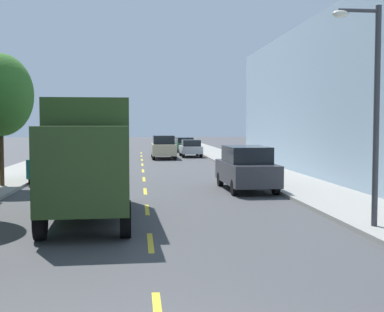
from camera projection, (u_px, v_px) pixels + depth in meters
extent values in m
plane|color=#424244|center=(143.00, 167.00, 35.94)|extent=(160.00, 160.00, 0.00)
cube|color=#99968E|center=(29.00, 169.00, 33.24)|extent=(3.20, 120.00, 0.14)
cube|color=#99968E|center=(252.00, 167.00, 34.66)|extent=(3.20, 120.00, 0.14)
cube|color=yellow|center=(150.00, 242.00, 13.10)|extent=(0.14, 2.20, 0.01)
cube|color=yellow|center=(147.00, 210.00, 18.07)|extent=(0.14, 2.20, 0.01)
cube|color=yellow|center=(145.00, 191.00, 23.03)|extent=(0.14, 2.20, 0.01)
cube|color=yellow|center=(144.00, 179.00, 28.00)|extent=(0.14, 2.20, 0.01)
cube|color=yellow|center=(143.00, 171.00, 32.96)|extent=(0.14, 2.20, 0.01)
cube|color=yellow|center=(142.00, 165.00, 37.93)|extent=(0.14, 2.20, 0.01)
cube|color=yellow|center=(142.00, 160.00, 42.89)|extent=(0.14, 2.20, 0.01)
cube|color=yellow|center=(141.00, 156.00, 47.86)|extent=(0.14, 2.20, 0.01)
cube|color=yellow|center=(141.00, 153.00, 52.82)|extent=(0.14, 2.20, 0.01)
cylinder|color=#47331E|center=(2.00, 156.00, 23.94)|extent=(0.20, 0.20, 2.68)
ellipsoid|color=#387028|center=(0.00, 95.00, 23.78)|extent=(2.92, 2.92, 3.70)
cylinder|color=#38383D|center=(376.00, 117.00, 14.34)|extent=(0.16, 0.16, 5.92)
cylinder|color=#38383D|center=(359.00, 11.00, 14.11)|extent=(1.10, 0.10, 0.10)
ellipsoid|color=silver|center=(340.00, 14.00, 14.07)|extent=(0.44, 0.28, 0.20)
cube|color=#2D471E|center=(90.00, 147.00, 17.36)|extent=(2.62, 5.67, 2.98)
cube|color=#2D471E|center=(83.00, 170.00, 13.49)|extent=(2.38, 1.99, 2.20)
cube|color=black|center=(80.00, 152.00, 12.57)|extent=(2.02, 0.16, 0.97)
cube|color=black|center=(94.00, 189.00, 20.15)|extent=(2.40, 0.25, 0.24)
cylinder|color=black|center=(40.00, 221.00, 13.37)|extent=(0.32, 0.97, 0.96)
cylinder|color=black|center=(125.00, 219.00, 13.67)|extent=(0.32, 0.97, 0.96)
cylinder|color=black|center=(63.00, 193.00, 18.89)|extent=(0.32, 0.97, 0.96)
cylinder|color=black|center=(123.00, 191.00, 19.18)|extent=(0.32, 0.97, 0.96)
cylinder|color=black|center=(59.00, 197.00, 17.80)|extent=(0.32, 0.97, 0.96)
cylinder|color=black|center=(123.00, 196.00, 18.10)|extent=(0.32, 0.97, 0.96)
cube|color=silver|center=(96.00, 146.00, 50.18)|extent=(1.98, 4.81, 0.90)
cube|color=black|center=(96.00, 138.00, 50.13)|extent=(1.73, 2.79, 0.70)
cylinder|color=black|center=(85.00, 152.00, 48.51)|extent=(0.22, 0.66, 0.66)
cylinder|color=black|center=(104.00, 152.00, 48.67)|extent=(0.22, 0.66, 0.66)
cylinder|color=black|center=(88.00, 150.00, 51.75)|extent=(0.22, 0.66, 0.66)
cylinder|color=black|center=(106.00, 150.00, 51.91)|extent=(0.22, 0.66, 0.66)
cube|color=#195B60|center=(56.00, 165.00, 27.23)|extent=(1.98, 4.81, 0.90)
cube|color=black|center=(55.00, 150.00, 27.18)|extent=(1.73, 2.79, 0.70)
cylinder|color=black|center=(32.00, 178.00, 25.56)|extent=(0.22, 0.66, 0.66)
cylinder|color=black|center=(69.00, 177.00, 25.72)|extent=(0.22, 0.66, 0.66)
cylinder|color=black|center=(44.00, 172.00, 28.80)|extent=(0.22, 0.66, 0.66)
cylinder|color=black|center=(77.00, 171.00, 28.96)|extent=(0.22, 0.66, 0.66)
cube|color=#333338|center=(246.00, 172.00, 23.35)|extent=(2.05, 4.84, 0.90)
cube|color=black|center=(246.00, 154.00, 23.30)|extent=(1.78, 2.82, 0.70)
cylinder|color=black|center=(257.00, 179.00, 25.10)|extent=(0.23, 0.66, 0.66)
cylinder|color=black|center=(220.00, 179.00, 24.89)|extent=(0.23, 0.66, 0.66)
cylinder|color=black|center=(276.00, 187.00, 21.87)|extent=(0.23, 0.66, 0.66)
cylinder|color=black|center=(234.00, 187.00, 21.65)|extent=(0.23, 0.66, 0.66)
cube|color=#B2B5BA|center=(191.00, 149.00, 46.90)|extent=(1.78, 4.02, 0.62)
cube|color=black|center=(191.00, 143.00, 46.38)|extent=(1.55, 1.69, 0.55)
cylinder|color=black|center=(197.00, 152.00, 48.35)|extent=(0.23, 0.66, 0.66)
cylinder|color=black|center=(181.00, 152.00, 48.18)|extent=(0.23, 0.66, 0.66)
cylinder|color=black|center=(201.00, 154.00, 45.65)|extent=(0.23, 0.66, 0.66)
cylinder|color=black|center=(183.00, 154.00, 45.48)|extent=(0.23, 0.66, 0.66)
cube|color=#194C28|center=(184.00, 146.00, 55.29)|extent=(1.96, 4.75, 0.62)
cube|color=black|center=(184.00, 140.00, 54.88)|extent=(1.68, 2.87, 0.55)
cylinder|color=black|center=(189.00, 148.00, 57.00)|extent=(0.24, 0.67, 0.66)
cylinder|color=black|center=(175.00, 148.00, 56.79)|extent=(0.24, 0.67, 0.66)
cylinder|color=black|center=(193.00, 149.00, 53.83)|extent=(0.24, 0.67, 0.66)
cylinder|color=black|center=(178.00, 149.00, 53.63)|extent=(0.24, 0.67, 0.66)
cube|color=tan|center=(163.00, 149.00, 44.39)|extent=(1.95, 4.80, 0.90)
cube|color=black|center=(163.00, 140.00, 44.34)|extent=(1.72, 2.78, 0.70)
cylinder|color=black|center=(173.00, 153.00, 46.12)|extent=(0.22, 0.66, 0.66)
cylinder|color=black|center=(153.00, 154.00, 45.95)|extent=(0.22, 0.66, 0.66)
cylinder|color=black|center=(175.00, 156.00, 42.88)|extent=(0.22, 0.66, 0.66)
cylinder|color=black|center=(154.00, 156.00, 42.71)|extent=(0.22, 0.66, 0.66)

